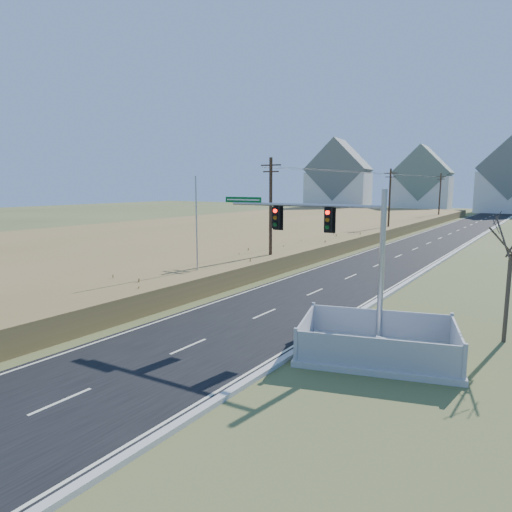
{
  "coord_description": "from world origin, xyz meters",
  "views": [
    {
      "loc": [
        12.74,
        -15.86,
        6.88
      ],
      "look_at": [
        0.38,
        2.61,
        3.4
      ],
      "focal_mm": 32.0,
      "sensor_mm": 36.0,
      "label": 1
    }
  ],
  "objects_px": {
    "traffic_signal_mast": "(342,246)",
    "flagpole": "(197,245)",
    "open_sign": "(381,345)",
    "fence_enclosure": "(377,350)"
  },
  "relations": [
    {
      "from": "traffic_signal_mast",
      "to": "open_sign",
      "type": "relative_size",
      "value": 13.03
    },
    {
      "from": "open_sign",
      "to": "fence_enclosure",
      "type": "bearing_deg",
      "value": -74.08
    },
    {
      "from": "traffic_signal_mast",
      "to": "fence_enclosure",
      "type": "relative_size",
      "value": 1.17
    },
    {
      "from": "flagpole",
      "to": "fence_enclosure",
      "type": "bearing_deg",
      "value": -20.13
    },
    {
      "from": "flagpole",
      "to": "traffic_signal_mast",
      "type": "bearing_deg",
      "value": -16.49
    },
    {
      "from": "open_sign",
      "to": "flagpole",
      "type": "relative_size",
      "value": 0.09
    },
    {
      "from": "fence_enclosure",
      "to": "flagpole",
      "type": "bearing_deg",
      "value": 142.83
    },
    {
      "from": "traffic_signal_mast",
      "to": "open_sign",
      "type": "distance_m",
      "value": 4.67
    },
    {
      "from": "fence_enclosure",
      "to": "flagpole",
      "type": "height_order",
      "value": "flagpole"
    },
    {
      "from": "traffic_signal_mast",
      "to": "flagpole",
      "type": "bearing_deg",
      "value": 160.53
    }
  ]
}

